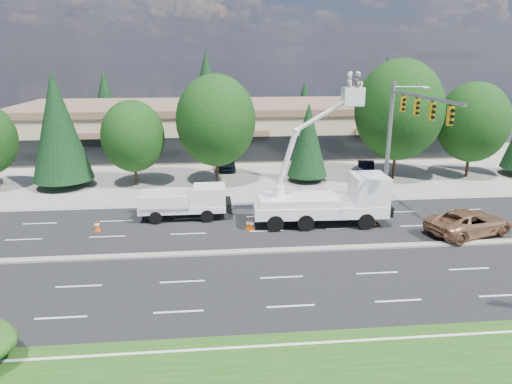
{
  "coord_description": "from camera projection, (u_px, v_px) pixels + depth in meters",
  "views": [
    {
      "loc": [
        -3.27,
        -23.91,
        10.8
      ],
      "look_at": [
        -0.62,
        4.0,
        2.4
      ],
      "focal_mm": 32.0,
      "sensor_mm": 36.0,
      "label": 1
    }
  ],
  "objects": [
    {
      "name": "signal_mast",
      "position": [
        402.0,
        126.0,
        32.08
      ],
      "size": [
        2.76,
        10.16,
        9.0
      ],
      "color": "gray",
      "rests_on": "ground"
    },
    {
      "name": "tree_front_g",
      "position": [
        473.0,
        122.0,
        40.85
      ],
      "size": [
        6.25,
        6.25,
        8.67
      ],
      "color": "#332114",
      "rests_on": "ground"
    },
    {
      "name": "tree_back_c",
      "position": [
        304.0,
        105.0,
        66.02
      ],
      "size": [
        3.72,
        3.72,
        7.34
      ],
      "color": "#332114",
      "rests_on": "ground"
    },
    {
      "name": "road_median",
      "position": [
        273.0,
        251.0,
        26.18
      ],
      "size": [
        120.0,
        0.55,
        0.12
      ],
      "primitive_type": "cube",
      "color": "gray",
      "rests_on": "ground"
    },
    {
      "name": "concrete_apron",
      "position": [
        247.0,
        169.0,
        45.27
      ],
      "size": [
        140.0,
        22.0,
        0.01
      ],
      "primitive_type": "cube",
      "color": "gray",
      "rests_on": "ground"
    },
    {
      "name": "minivan",
      "position": [
        469.0,
        222.0,
        28.55
      ],
      "size": [
        6.19,
        4.24,
        1.57
      ],
      "primitive_type": "imported",
      "rotation": [
        0.0,
        0.0,
        1.89
      ],
      "color": "#AD7A54",
      "rests_on": "ground"
    },
    {
      "name": "utility_pickup",
      "position": [
        189.0,
        205.0,
        31.39
      ],
      "size": [
        5.86,
        2.36,
        2.24
      ],
      "rotation": [
        0.0,
        0.0,
        0.0
      ],
      "color": "white",
      "rests_on": "ground"
    },
    {
      "name": "parked_car_east",
      "position": [
        366.0,
        169.0,
        42.23
      ],
      "size": [
        2.63,
        4.45,
        1.39
      ],
      "primitive_type": "imported",
      "rotation": [
        0.0,
        0.0,
        -0.3
      ],
      "color": "black",
      "rests_on": "ground"
    },
    {
      "name": "traffic_cone_d",
      "position": [
        374.0,
        220.0,
        30.25
      ],
      "size": [
        0.4,
        0.4,
        0.7
      ],
      "color": "#DB4C06",
      "rests_on": "ground"
    },
    {
      "name": "tree_front_c",
      "position": [
        133.0,
        136.0,
        38.37
      ],
      "size": [
        5.28,
        5.28,
        7.33
      ],
      "color": "#332114",
      "rests_on": "ground"
    },
    {
      "name": "tree_back_b",
      "position": [
        207.0,
        90.0,
        64.12
      ],
      "size": [
        5.82,
        5.82,
        11.47
      ],
      "color": "#332114",
      "rests_on": "ground"
    },
    {
      "name": "traffic_cone_a",
      "position": [
        97.0,
        226.0,
        29.2
      ],
      "size": [
        0.4,
        0.4,
        0.7
      ],
      "color": "#DB4C06",
      "rests_on": "ground"
    },
    {
      "name": "bucket_truck",
      "position": [
        330.0,
        194.0,
        29.98
      ],
      "size": [
        8.79,
        3.05,
        9.88
      ],
      "rotation": [
        0.0,
        0.0,
        -0.03
      ],
      "color": "white",
      "rests_on": "ground"
    },
    {
      "name": "tree_back_a",
      "position": [
        106.0,
        100.0,
        63.22
      ],
      "size": [
        4.61,
        4.61,
        9.09
      ],
      "color": "#332114",
      "rests_on": "ground"
    },
    {
      "name": "strip_mall",
      "position": [
        241.0,
        126.0,
        53.97
      ],
      "size": [
        50.4,
        15.4,
        5.5
      ],
      "color": "tan",
      "rests_on": "ground"
    },
    {
      "name": "traffic_cone_e",
      "position": [
        439.0,
        219.0,
        30.4
      ],
      "size": [
        0.4,
        0.4,
        0.7
      ],
      "color": "#DB4C06",
      "rests_on": "ground"
    },
    {
      "name": "traffic_cone_c",
      "position": [
        251.0,
        225.0,
        29.37
      ],
      "size": [
        0.4,
        0.4,
        0.7
      ],
      "color": "#DB4C06",
      "rests_on": "ground"
    },
    {
      "name": "ground",
      "position": [
        273.0,
        251.0,
        26.2
      ],
      "size": [
        140.0,
        140.0,
        0.0
      ],
      "primitive_type": "plane",
      "color": "black",
      "rests_on": "ground"
    },
    {
      "name": "traffic_cone_b",
      "position": [
        248.0,
        224.0,
        29.45
      ],
      "size": [
        0.4,
        0.4,
        0.7
      ],
      "color": "#DB4C06",
      "rests_on": "ground"
    },
    {
      "name": "tree_front_b",
      "position": [
        58.0,
        126.0,
        37.56
      ],
      "size": [
        4.94,
        4.94,
        9.73
      ],
      "color": "#332114",
      "rests_on": "ground"
    },
    {
      "name": "tree_front_f",
      "position": [
        399.0,
        110.0,
        39.89
      ],
      "size": [
        7.67,
        7.67,
        10.64
      ],
      "color": "#332114",
      "rests_on": "ground"
    },
    {
      "name": "tree_front_e",
      "position": [
        308.0,
        140.0,
        39.88
      ],
      "size": [
        3.53,
        3.53,
        6.96
      ],
      "color": "#332114",
      "rests_on": "ground"
    },
    {
      "name": "parked_car_west",
      "position": [
        227.0,
        163.0,
        44.84
      ],
      "size": [
        1.75,
        4.2,
        1.42
      ],
      "primitive_type": "imported",
      "rotation": [
        0.0,
        0.0,
        -0.02
      ],
      "color": "black",
      "rests_on": "ground"
    },
    {
      "name": "tree_back_d",
      "position": [
        385.0,
        91.0,
        66.56
      ],
      "size": [
        5.53,
        5.53,
        10.91
      ],
      "color": "#332114",
      "rests_on": "ground"
    },
    {
      "name": "tree_front_d",
      "position": [
        216.0,
        121.0,
        38.65
      ],
      "size": [
        6.78,
        6.78,
        9.41
      ],
      "color": "#332114",
      "rests_on": "ground"
    }
  ]
}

